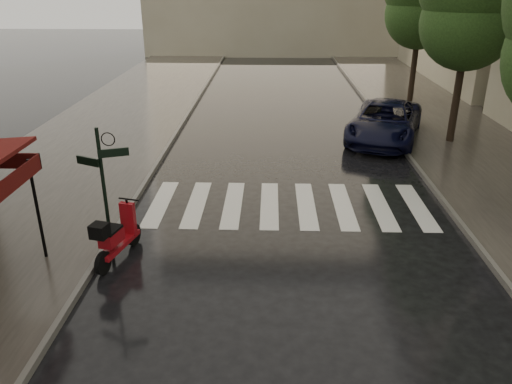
{
  "coord_description": "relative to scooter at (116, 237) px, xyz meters",
  "views": [
    {
      "loc": [
        2.45,
        -7.02,
        5.96
      ],
      "look_at": [
        2.13,
        3.64,
        1.4
      ],
      "focal_mm": 35.0,
      "sensor_mm": 36.0,
      "label": 1
    }
  ],
  "objects": [
    {
      "name": "ground",
      "position": [
        1.02,
        -2.86,
        -0.58
      ],
      "size": [
        120.0,
        120.0,
        0.0
      ],
      "primitive_type": "plane",
      "color": "black",
      "rests_on": "ground"
    },
    {
      "name": "sidewalk_near",
      "position": [
        -3.48,
        9.14,
        -0.52
      ],
      "size": [
        6.0,
        60.0,
        0.12
      ],
      "primitive_type": "cube",
      "color": "#38332D",
      "rests_on": "ground"
    },
    {
      "name": "sidewalk_far",
      "position": [
        11.27,
        9.14,
        -0.52
      ],
      "size": [
        5.5,
        60.0,
        0.12
      ],
      "primitive_type": "cube",
      "color": "#38332D",
      "rests_on": "ground"
    },
    {
      "name": "curb_near",
      "position": [
        -0.43,
        9.14,
        -0.5
      ],
      "size": [
        0.12,
        60.0,
        0.16
      ],
      "primitive_type": "cube",
      "color": "#595651",
      "rests_on": "ground"
    },
    {
      "name": "curb_far",
      "position": [
        8.47,
        9.14,
        -0.5
      ],
      "size": [
        0.12,
        60.0,
        0.16
      ],
      "primitive_type": "cube",
      "color": "#595651",
      "rests_on": "ground"
    },
    {
      "name": "crosswalk",
      "position": [
        3.99,
        3.14,
        -0.57
      ],
      "size": [
        7.85,
        3.2,
        0.01
      ],
      "color": "silver",
      "rests_on": "ground"
    },
    {
      "name": "signpost",
      "position": [
        -0.18,
        0.14,
        1.25
      ],
      "size": [
        1.17,
        0.29,
        3.1
      ],
      "color": "black",
      "rests_on": "ground"
    },
    {
      "name": "scooter",
      "position": [
        0.0,
        0.0,
        0.0
      ],
      "size": [
        0.77,
        1.86,
        1.24
      ],
      "rotation": [
        0.0,
        0.0,
        -0.24
      ],
      "color": "black",
      "rests_on": "ground"
    },
    {
      "name": "parked_car",
      "position": [
        8.02,
        9.59,
        0.18
      ],
      "size": [
        4.15,
        5.94,
        1.51
      ],
      "primitive_type": "imported",
      "rotation": [
        0.0,
        0.0,
        -0.34
      ],
      "color": "black",
      "rests_on": "ground"
    }
  ]
}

